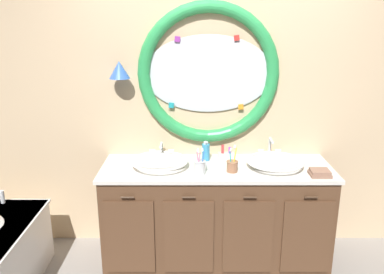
{
  "coord_description": "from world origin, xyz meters",
  "views": [
    {
      "loc": [
        -0.2,
        -2.79,
        2.01
      ],
      "look_at": [
        -0.2,
        0.25,
        1.09
      ],
      "focal_mm": 37.22,
      "sensor_mm": 36.0,
      "label": 1
    }
  ],
  "objects_px": {
    "sink_basin_left": "(159,161)",
    "soap_dispenser": "(205,152)",
    "toiletry_basket": "(225,155)",
    "sink_basin_right": "(275,161)",
    "toothbrush_holder_right": "(232,166)",
    "toothbrush_holder_left": "(199,166)",
    "folded_hand_towel": "(319,173)"
  },
  "relations": [
    {
      "from": "toiletry_basket",
      "to": "toothbrush_holder_right",
      "type": "bearing_deg",
      "value": -85.7
    },
    {
      "from": "sink_basin_right",
      "to": "soap_dispenser",
      "type": "xyz_separation_m",
      "value": [
        -0.56,
        0.17,
        0.02
      ]
    },
    {
      "from": "toothbrush_holder_right",
      "to": "toiletry_basket",
      "type": "bearing_deg",
      "value": 94.3
    },
    {
      "from": "toothbrush_holder_right",
      "to": "soap_dispenser",
      "type": "xyz_separation_m",
      "value": [
        -0.2,
        0.26,
        0.03
      ]
    },
    {
      "from": "soap_dispenser",
      "to": "toiletry_basket",
      "type": "relative_size",
      "value": 1.26
    },
    {
      "from": "soap_dispenser",
      "to": "sink_basin_left",
      "type": "bearing_deg",
      "value": -155.51
    },
    {
      "from": "sink_basin_right",
      "to": "toiletry_basket",
      "type": "bearing_deg",
      "value": 150.04
    },
    {
      "from": "folded_hand_towel",
      "to": "toiletry_basket",
      "type": "relative_size",
      "value": 1.12
    },
    {
      "from": "sink_basin_left",
      "to": "folded_hand_towel",
      "type": "xyz_separation_m",
      "value": [
        1.25,
        -0.17,
        -0.03
      ]
    },
    {
      "from": "sink_basin_right",
      "to": "folded_hand_towel",
      "type": "relative_size",
      "value": 3.01
    },
    {
      "from": "sink_basin_left",
      "to": "soap_dispenser",
      "type": "bearing_deg",
      "value": 24.49
    },
    {
      "from": "sink_basin_right",
      "to": "toothbrush_holder_right",
      "type": "xyz_separation_m",
      "value": [
        -0.36,
        -0.09,
        -0.0
      ]
    },
    {
      "from": "sink_basin_left",
      "to": "toiletry_basket",
      "type": "height_order",
      "value": "toiletry_basket"
    },
    {
      "from": "sink_basin_right",
      "to": "folded_hand_towel",
      "type": "xyz_separation_m",
      "value": [
        0.31,
        -0.17,
        -0.03
      ]
    },
    {
      "from": "sink_basin_left",
      "to": "toothbrush_holder_right",
      "type": "xyz_separation_m",
      "value": [
        0.58,
        -0.09,
        -0.01
      ]
    },
    {
      "from": "soap_dispenser",
      "to": "toiletry_basket",
      "type": "bearing_deg",
      "value": 14.54
    },
    {
      "from": "folded_hand_towel",
      "to": "sink_basin_right",
      "type": "bearing_deg",
      "value": 150.96
    },
    {
      "from": "sink_basin_left",
      "to": "sink_basin_right",
      "type": "distance_m",
      "value": 0.94
    },
    {
      "from": "sink_basin_left",
      "to": "toothbrush_holder_left",
      "type": "xyz_separation_m",
      "value": [
        0.32,
        -0.13,
        0.0
      ]
    },
    {
      "from": "toothbrush_holder_right",
      "to": "folded_hand_towel",
      "type": "distance_m",
      "value": 0.67
    },
    {
      "from": "sink_basin_right",
      "to": "toothbrush_holder_right",
      "type": "relative_size",
      "value": 2.12
    },
    {
      "from": "soap_dispenser",
      "to": "folded_hand_towel",
      "type": "relative_size",
      "value": 1.13
    },
    {
      "from": "sink_basin_right",
      "to": "toothbrush_holder_left",
      "type": "bearing_deg",
      "value": -167.57
    },
    {
      "from": "sink_basin_left",
      "to": "toiletry_basket",
      "type": "relative_size",
      "value": 3.35
    },
    {
      "from": "folded_hand_towel",
      "to": "toothbrush_holder_left",
      "type": "bearing_deg",
      "value": 177.69
    },
    {
      "from": "toothbrush_holder_left",
      "to": "folded_hand_towel",
      "type": "height_order",
      "value": "toothbrush_holder_left"
    },
    {
      "from": "toothbrush_holder_left",
      "to": "toiletry_basket",
      "type": "distance_m",
      "value": 0.42
    },
    {
      "from": "sink_basin_right",
      "to": "toothbrush_holder_left",
      "type": "relative_size",
      "value": 2.21
    },
    {
      "from": "toiletry_basket",
      "to": "sink_basin_right",
      "type": "bearing_deg",
      "value": -29.96
    },
    {
      "from": "sink_basin_left",
      "to": "soap_dispenser",
      "type": "height_order",
      "value": "soap_dispenser"
    },
    {
      "from": "sink_basin_left",
      "to": "soap_dispenser",
      "type": "xyz_separation_m",
      "value": [
        0.38,
        0.17,
        0.02
      ]
    },
    {
      "from": "toothbrush_holder_left",
      "to": "toiletry_basket",
      "type": "xyz_separation_m",
      "value": [
        0.23,
        0.35,
        -0.03
      ]
    }
  ]
}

